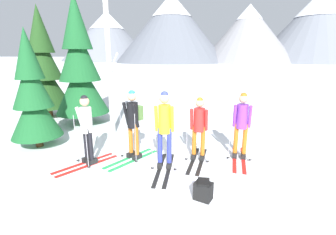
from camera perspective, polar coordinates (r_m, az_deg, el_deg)
name	(u,v)px	position (r m, az deg, el deg)	size (l,w,h in m)	color
ground_plane	(158,161)	(6.32, -2.37, -10.14)	(400.00, 400.00, 0.00)	white
skier_in_white	(86,127)	(6.16, -18.61, -2.16)	(1.19, 1.51, 1.73)	red
skier_in_black	(133,121)	(6.19, -8.17, -0.73)	(1.11, 1.54, 1.80)	green
skier_in_yellow	(165,125)	(5.61, -0.79, -1.82)	(0.61, 1.75, 1.86)	black
skier_in_red	(199,127)	(6.13, 7.26, -2.20)	(0.61, 1.64, 1.64)	black
skier_in_purple	(242,122)	(6.44, 16.89, -1.02)	(0.61, 1.66, 1.74)	red
pine_tree_near	(79,67)	(9.74, -20.07, 11.03)	(1.97, 1.97, 4.76)	#51381E
pine_tree_mid	(33,95)	(7.83, -29.18, 4.63)	(1.39, 1.39, 3.36)	#51381E
pine_tree_far	(44,68)	(11.52, -27.14, 10.30)	(1.89, 1.89, 4.56)	#51381E
birch_tree_tall	(110,71)	(8.14, -13.53, 10.64)	(0.51, 0.50, 4.25)	silver
backpack_on_snow_front	(203,190)	(4.79, 8.27, -16.53)	(0.39, 0.34, 0.38)	black
mountain_ridge_distant	(210,30)	(84.75, 9.77, 19.55)	(106.99, 48.83, 21.30)	slate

